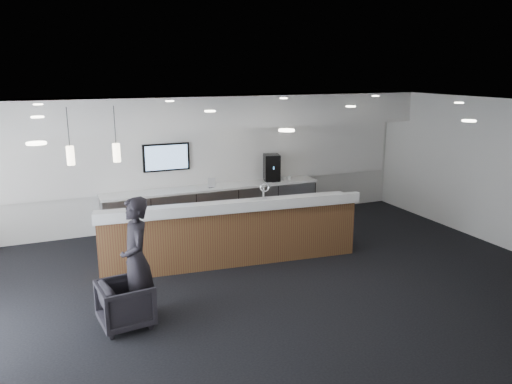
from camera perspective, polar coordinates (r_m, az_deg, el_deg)
name	(u,v)px	position (r m, az deg, el deg)	size (l,w,h in m)	color
ground	(282,287)	(8.54, 3.00, -10.79)	(10.00, 10.00, 0.00)	black
ceiling	(285,107)	(7.78, 3.29, 9.71)	(10.00, 8.00, 0.02)	black
back_wall	(208,160)	(11.67, -5.49, 3.65)	(10.00, 0.02, 3.00)	silver
right_wall	(510,176)	(11.12, 27.00, 1.67)	(0.02, 8.00, 3.00)	silver
soffit_bulkhead	(213,112)	(11.10, -4.92, 9.13)	(10.00, 0.90, 0.70)	white
alcove_panel	(208,156)	(11.63, -5.46, 4.12)	(9.80, 0.06, 1.40)	white
back_credenza	(214,206)	(11.57, -4.84, -1.63)	(5.06, 0.66, 0.95)	gray
wall_tv	(166,157)	(11.30, -10.21, 3.93)	(1.05, 0.08, 0.62)	black
pendant_left	(120,157)	(7.94, -15.23, 3.88)	(0.12, 0.12, 0.30)	#F5E3BF
pendant_right	(72,160)	(7.89, -20.27, 3.44)	(0.12, 0.12, 0.30)	#F5E3BF
ceiling_can_lights	(285,109)	(7.78, 3.28, 9.49)	(7.00, 5.00, 0.02)	white
service_counter	(231,232)	(9.41, -2.89, -4.64)	(4.94, 1.27, 1.49)	#5B301E
coffee_machine	(272,168)	(11.94, 1.81, 2.80)	(0.46, 0.53, 0.63)	black
info_sign_left	(212,183)	(11.29, -5.09, 1.05)	(0.16, 0.02, 0.23)	silver
info_sign_right	(274,178)	(11.83, 2.09, 1.65)	(0.16, 0.02, 0.21)	silver
armchair	(126,304)	(7.47, -14.64, -12.23)	(0.71, 0.73, 0.67)	black
lounge_guest	(136,260)	(7.38, -13.52, -7.54)	(0.67, 0.44, 1.83)	black
cup_0	(289,178)	(12.08, 3.82, 1.62)	(0.11, 0.11, 0.10)	white
cup_1	(284,178)	(12.01, 3.23, 1.56)	(0.11, 0.11, 0.10)	white
cup_2	(279,179)	(11.95, 2.62, 1.51)	(0.11, 0.11, 0.10)	white
cup_3	(274,179)	(11.90, 2.01, 1.45)	(0.11, 0.11, 0.10)	white
cup_4	(268,180)	(11.84, 1.40, 1.40)	(0.11, 0.11, 0.10)	white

